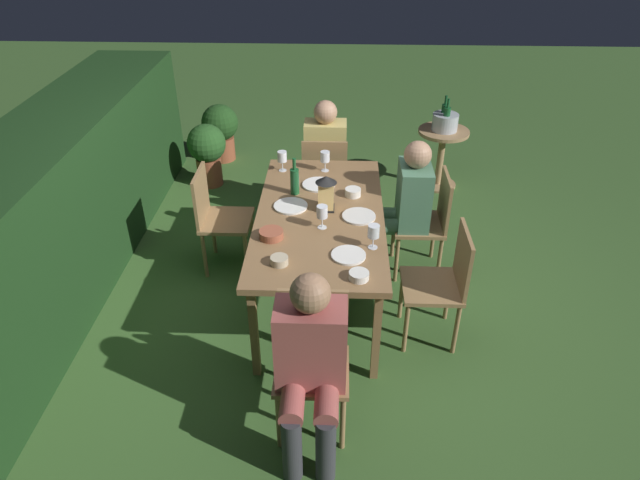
{
  "coord_description": "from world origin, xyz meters",
  "views": [
    {
      "loc": [
        -3.47,
        -0.13,
        2.78
      ],
      "look_at": [
        0.0,
        0.0,
        0.53
      ],
      "focal_mm": 31.37,
      "sensor_mm": 36.0,
      "label": 1
    }
  ],
  "objects_px": {
    "chair_head_near": "(312,356)",
    "plate_d": "(291,206)",
    "green_bottle_on_table": "(295,180)",
    "plate_a": "(348,255)",
    "bowl_bread": "(279,260)",
    "chair_side_left_b": "(428,219)",
    "wine_glass_a": "(282,157)",
    "potted_plant_by_hedge": "(207,150)",
    "lantern_centerpiece": "(326,191)",
    "bowl_dip": "(359,275)",
    "chair_side_right_b": "(217,215)",
    "person_in_green": "(405,202)",
    "bowl_salad": "(271,234)",
    "wine_glass_d": "(322,213)",
    "dining_table": "(320,220)",
    "bowl_olives": "(353,192)",
    "plate_c": "(319,185)",
    "ice_bucket": "(445,121)",
    "person_in_rust": "(310,361)",
    "wine_glass_c": "(374,232)",
    "potted_plant_corner": "(220,129)",
    "chair_head_far": "(325,176)",
    "chair_side_left_a": "(443,280)",
    "side_table": "(442,149)",
    "person_in_mustard": "(325,152)",
    "plate_b": "(359,216)",
    "wine_glass_b": "(325,158)"
  },
  "relations": [
    {
      "from": "green_bottle_on_table",
      "to": "plate_a",
      "type": "distance_m",
      "value": 0.93
    },
    {
      "from": "lantern_centerpiece",
      "to": "bowl_dip",
      "type": "relative_size",
      "value": 2.15
    },
    {
      "from": "green_bottle_on_table",
      "to": "plate_a",
      "type": "xyz_separation_m",
      "value": [
        -0.83,
        -0.4,
        -0.1
      ]
    },
    {
      "from": "potted_plant_by_hedge",
      "to": "dining_table",
      "type": "bearing_deg",
      "value": -146.49
    },
    {
      "from": "person_in_mustard",
      "to": "person_in_green",
      "type": "xyz_separation_m",
      "value": [
        -0.94,
        -0.65,
        0.0
      ]
    },
    {
      "from": "person_in_rust",
      "to": "potted_plant_by_hedge",
      "type": "bearing_deg",
      "value": 21.15
    },
    {
      "from": "wine_glass_a",
      "to": "side_table",
      "type": "relative_size",
      "value": 0.27
    },
    {
      "from": "chair_head_near",
      "to": "green_bottle_on_table",
      "type": "xyz_separation_m",
      "value": [
        1.45,
        0.2,
        0.38
      ]
    },
    {
      "from": "wine_glass_a",
      "to": "plate_d",
      "type": "relative_size",
      "value": 0.68
    },
    {
      "from": "chair_side_left_b",
      "to": "plate_c",
      "type": "bearing_deg",
      "value": 88.07
    },
    {
      "from": "plate_c",
      "to": "potted_plant_corner",
      "type": "bearing_deg",
      "value": 29.94
    },
    {
      "from": "chair_head_far",
      "to": "chair_side_left_a",
      "type": "distance_m",
      "value": 1.77
    },
    {
      "from": "chair_side_left_a",
      "to": "ice_bucket",
      "type": "relative_size",
      "value": 2.53
    },
    {
      "from": "wine_glass_a",
      "to": "plate_a",
      "type": "height_order",
      "value": "wine_glass_a"
    },
    {
      "from": "wine_glass_a",
      "to": "plate_a",
      "type": "distance_m",
      "value": 1.34
    },
    {
      "from": "person_in_mustard",
      "to": "chair_side_left_b",
      "type": "distance_m",
      "value": 1.28
    },
    {
      "from": "bowl_dip",
      "to": "person_in_rust",
      "type": "bearing_deg",
      "value": 155.57
    },
    {
      "from": "dining_table",
      "to": "wine_glass_a",
      "type": "xyz_separation_m",
      "value": [
        0.69,
        0.33,
        0.17
      ]
    },
    {
      "from": "bowl_salad",
      "to": "potted_plant_corner",
      "type": "height_order",
      "value": "bowl_salad"
    },
    {
      "from": "dining_table",
      "to": "bowl_olives",
      "type": "distance_m",
      "value": 0.38
    },
    {
      "from": "chair_head_near",
      "to": "bowl_bread",
      "type": "bearing_deg",
      "value": 23.95
    },
    {
      "from": "person_in_mustard",
      "to": "bowl_bread",
      "type": "relative_size",
      "value": 10.2
    },
    {
      "from": "bowl_dip",
      "to": "potted_plant_corner",
      "type": "relative_size",
      "value": 0.19
    },
    {
      "from": "wine_glass_d",
      "to": "plate_a",
      "type": "bearing_deg",
      "value": -152.2
    },
    {
      "from": "plate_d",
      "to": "bowl_olives",
      "type": "distance_m",
      "value": 0.5
    },
    {
      "from": "chair_side_left_b",
      "to": "potted_plant_by_hedge",
      "type": "distance_m",
      "value": 2.58
    },
    {
      "from": "wine_glass_b",
      "to": "bowl_dip",
      "type": "bearing_deg",
      "value": -170.41
    },
    {
      "from": "person_in_rust",
      "to": "person_in_green",
      "type": "distance_m",
      "value": 1.87
    },
    {
      "from": "person_in_green",
      "to": "bowl_salad",
      "type": "xyz_separation_m",
      "value": [
        -0.74,
        0.97,
        0.15
      ]
    },
    {
      "from": "chair_side_right_b",
      "to": "side_table",
      "type": "distance_m",
      "value": 2.56
    },
    {
      "from": "wine_glass_d",
      "to": "potted_plant_by_hedge",
      "type": "distance_m",
      "value": 2.49
    },
    {
      "from": "chair_side_left_b",
      "to": "ice_bucket",
      "type": "relative_size",
      "value": 2.53
    },
    {
      "from": "green_bottle_on_table",
      "to": "plate_c",
      "type": "height_order",
      "value": "green_bottle_on_table"
    },
    {
      "from": "chair_head_near",
      "to": "plate_d",
      "type": "bearing_deg",
      "value": 10.0
    },
    {
      "from": "chair_head_near",
      "to": "wine_glass_c",
      "type": "xyz_separation_m",
      "value": [
        0.72,
        -0.36,
        0.39
      ]
    },
    {
      "from": "plate_c",
      "to": "ice_bucket",
      "type": "distance_m",
      "value": 1.95
    },
    {
      "from": "wine_glass_c",
      "to": "potted_plant_corner",
      "type": "distance_m",
      "value": 3.4
    },
    {
      "from": "plate_c",
      "to": "wine_glass_d",
      "type": "bearing_deg",
      "value": -175.46
    },
    {
      "from": "chair_side_left_b",
      "to": "wine_glass_a",
      "type": "height_order",
      "value": "wine_glass_a"
    },
    {
      "from": "chair_side_left_a",
      "to": "side_table",
      "type": "xyz_separation_m",
      "value": [
        2.36,
        -0.34,
        -0.07
      ]
    },
    {
      "from": "plate_d",
      "to": "bowl_bread",
      "type": "bearing_deg",
      "value": 179.07
    },
    {
      "from": "plate_a",
      "to": "plate_d",
      "type": "relative_size",
      "value": 0.89
    },
    {
      "from": "plate_a",
      "to": "bowl_dip",
      "type": "distance_m",
      "value": 0.24
    },
    {
      "from": "chair_side_right_b",
      "to": "green_bottle_on_table",
      "type": "xyz_separation_m",
      "value": [
        -0.11,
        -0.65,
        0.38
      ]
    },
    {
      "from": "plate_b",
      "to": "side_table",
      "type": "bearing_deg",
      "value": -24.61
    },
    {
      "from": "bowl_bread",
      "to": "ice_bucket",
      "type": "xyz_separation_m",
      "value": [
        2.59,
        -1.42,
        -0.06
      ]
    },
    {
      "from": "dining_table",
      "to": "bowl_salad",
      "type": "relative_size",
      "value": 11.05
    },
    {
      "from": "chair_side_left_b",
      "to": "bowl_bread",
      "type": "xyz_separation_m",
      "value": [
        -1.04,
        1.08,
        0.3
      ]
    },
    {
      "from": "person_in_mustard",
      "to": "wine_glass_d",
      "type": "distance_m",
      "value": 1.56
    },
    {
      "from": "wine_glass_c",
      "to": "bowl_salad",
      "type": "bearing_deg",
      "value": 81.95
    }
  ]
}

